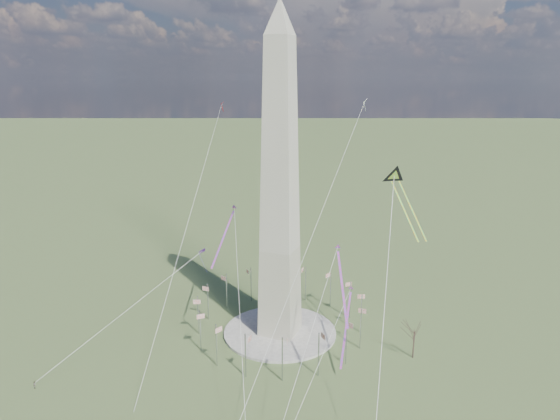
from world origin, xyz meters
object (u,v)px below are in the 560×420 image
(person_west, at_px, (35,385))
(washington_monument, at_px, (280,187))
(tree_near, at_px, (415,330))
(kite_delta_black, at_px, (396,180))

(person_west, bearing_deg, washington_monument, -97.47)
(tree_near, bearing_deg, person_west, -150.77)
(washington_monument, relative_size, tree_near, 7.84)
(washington_monument, height_order, person_west, washington_monument)
(washington_monument, height_order, kite_delta_black, washington_monument)
(tree_near, bearing_deg, kite_delta_black, 147.92)
(washington_monument, xyz_separation_m, kite_delta_black, (32.87, 5.97, 3.58))
(kite_delta_black, bearing_deg, tree_near, 114.11)
(washington_monument, distance_m, person_west, 85.29)
(tree_near, xyz_separation_m, kite_delta_black, (-8.75, 5.48, 42.44))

